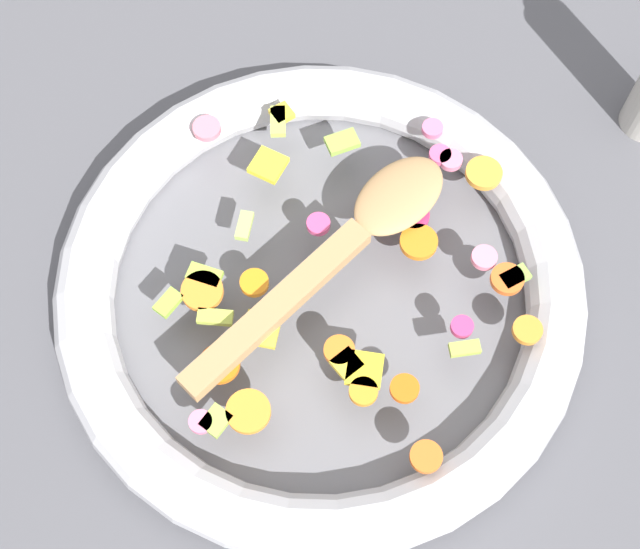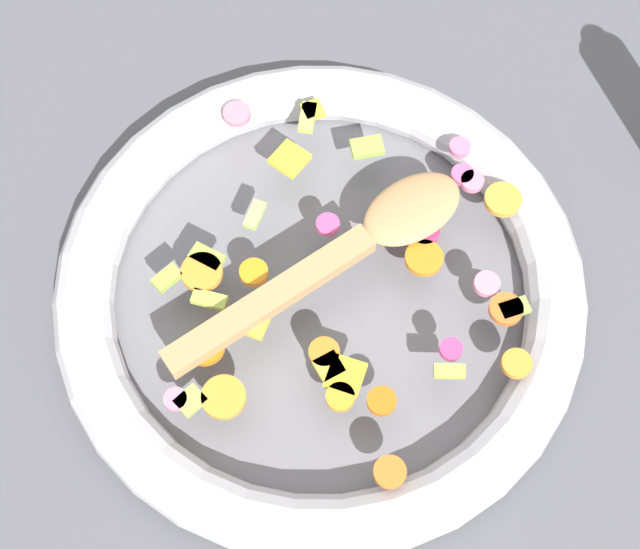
% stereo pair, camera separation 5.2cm
% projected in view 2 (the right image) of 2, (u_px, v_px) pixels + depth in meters
% --- Properties ---
extents(ground_plane, '(4.00, 4.00, 0.00)m').
position_uv_depth(ground_plane, '(320.00, 298.00, 0.76)').
color(ground_plane, '#4C4C51').
extents(skillet, '(0.44, 0.44, 0.05)m').
position_uv_depth(skillet, '(320.00, 288.00, 0.74)').
color(skillet, slate).
rests_on(skillet, ground_plane).
extents(chopped_vegetables, '(0.35, 0.36, 0.01)m').
position_uv_depth(chopped_vegetables, '(339.00, 282.00, 0.71)').
color(chopped_vegetables, orange).
rests_on(chopped_vegetables, skillet).
extents(wooden_spoon, '(0.28, 0.08, 0.01)m').
position_uv_depth(wooden_spoon, '(350.00, 249.00, 0.71)').
color(wooden_spoon, '#A87F51').
rests_on(wooden_spoon, chopped_vegetables).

